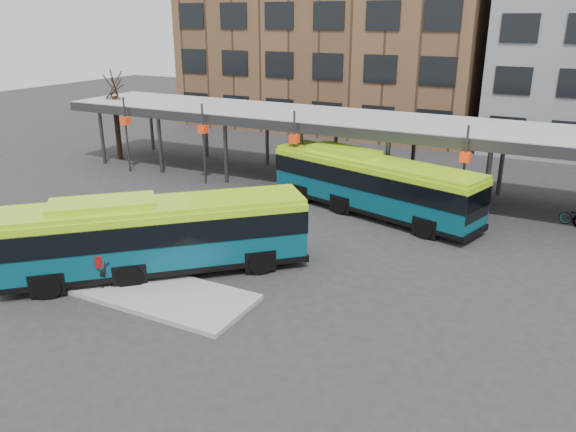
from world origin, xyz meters
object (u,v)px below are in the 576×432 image
object	(u,v)px
bus_front	(156,234)
pedestrian	(104,266)
bus_rear	(372,183)
tree	(117,125)

from	to	relation	value
bus_front	pedestrian	bearing A→B (deg)	-150.70
pedestrian	bus_rear	bearing A→B (deg)	10.68
bus_front	tree	bearing A→B (deg)	94.72
tree	pedestrian	bearing A→B (deg)	-47.92
tree	bus_rear	distance (m)	19.91
tree	bus_rear	xyz separation A→B (m)	(19.68, -2.89, -0.81)
tree	bus_front	distance (m)	20.01
tree	bus_rear	size ratio (longest dim) A/B	0.49
bus_front	bus_rear	world-z (taller)	bus_front
tree	bus_front	xyz separation A→B (m)	(14.76, -13.49, -0.80)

